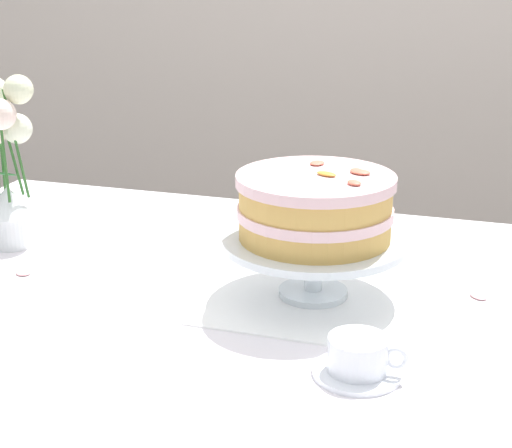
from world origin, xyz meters
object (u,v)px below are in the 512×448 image
(cake_stand, at_px, (314,248))
(flower_vase, at_px, (4,160))
(dining_table, at_px, (215,349))
(teacup, at_px, (358,358))
(layer_cake, at_px, (315,206))

(cake_stand, relative_size, flower_vase, 0.88)
(dining_table, relative_size, teacup, 11.35)
(cake_stand, bearing_deg, teacup, -63.24)
(dining_table, bearing_deg, layer_cake, 19.16)
(flower_vase, relative_size, teacup, 2.68)
(dining_table, bearing_deg, teacup, -33.45)
(cake_stand, xyz_separation_m, teacup, (0.11, -0.22, -0.06))
(cake_stand, distance_m, layer_cake, 0.07)
(cake_stand, xyz_separation_m, layer_cake, (0.00, 0.00, 0.07))
(teacup, bearing_deg, dining_table, 146.55)
(dining_table, relative_size, layer_cake, 5.71)
(teacup, bearing_deg, cake_stand, 116.76)
(dining_table, height_order, teacup, teacup)
(layer_cake, relative_size, teacup, 1.99)
(cake_stand, height_order, layer_cake, layer_cake)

